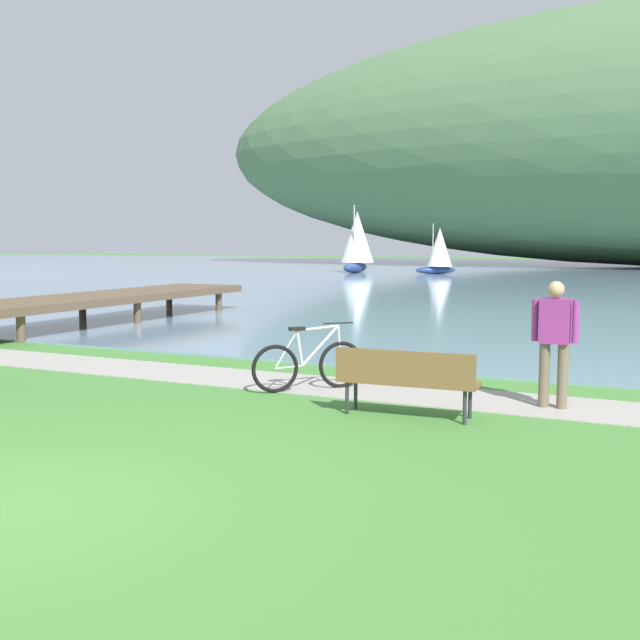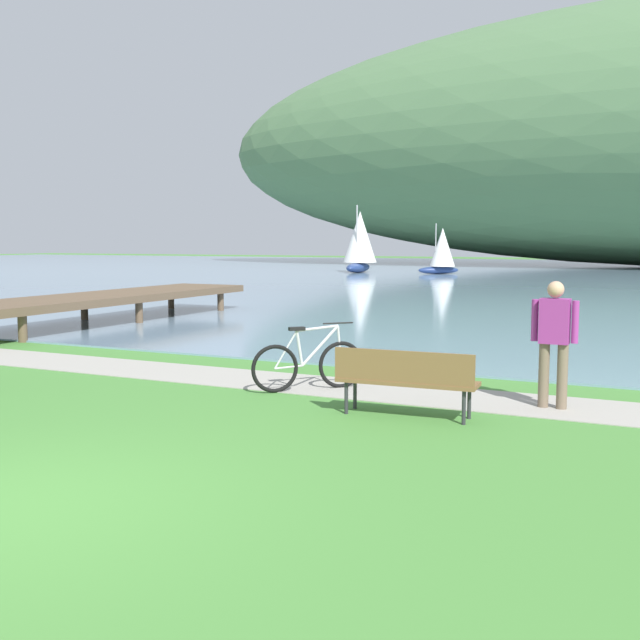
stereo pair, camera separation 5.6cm
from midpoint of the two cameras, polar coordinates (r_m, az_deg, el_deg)
The scene contains 9 objects.
ground_plane at distance 7.05m, azimuth -22.70°, elevation -12.97°, with size 200.00×200.00×0.00m, color #478438.
bay_water at distance 52.41m, azimuth 19.72°, elevation 3.23°, with size 180.00×80.00×0.04m, color #7A99B2.
shoreline_path at distance 11.75m, azimuth -0.54°, elevation -4.94°, with size 60.00×1.50×0.01m, color #A39E93.
park_bench_near_camera at distance 9.61m, azimuth 6.38°, elevation -4.31°, with size 1.82×0.58×0.88m.
bicycle_leaning_near_bench at distance 11.30m, azimuth -0.99°, elevation -3.36°, with size 1.28×1.30×1.01m.
person_at_shoreline at distance 10.47m, azimuth 17.18°, elevation -1.17°, with size 0.61×0.23×1.71m.
sailboat_toward_hillside at distance 53.10m, azimuth 2.78°, elevation 5.99°, with size 2.53×4.04×4.67m.
sailboat_far_off at distance 51.20m, azimuth 8.97°, elevation 5.24°, with size 2.76×2.59×3.36m.
pier_dock at distance 21.42m, azimuth -15.75°, elevation 1.63°, with size 2.40×10.00×0.80m.
Camera 1 is at (4.99, -4.44, 2.24)m, focal length 42.30 mm.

